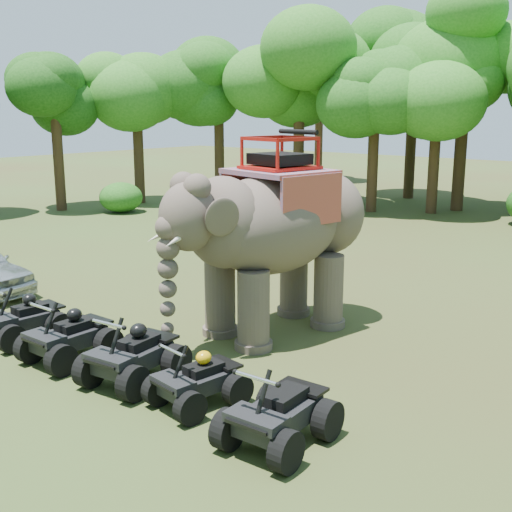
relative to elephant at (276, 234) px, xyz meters
The scene contains 16 objects.
ground 2.99m from the elephant, 88.34° to the right, with size 110.00×110.00×0.00m, color #47381E.
elephant is the anchor object (origin of this frame).
atv_0 5.81m from the elephant, 133.48° to the right, with size 1.25×1.71×1.27m, color black, non-canonical shape.
atv_1 4.87m from the elephant, 116.78° to the right, with size 1.29×1.77×1.31m, color black, non-canonical shape.
atv_2 4.27m from the elephant, 93.52° to the right, with size 1.34×1.83×1.36m, color black, non-canonical shape.
atv_3 4.43m from the elephant, 70.78° to the right, with size 1.15×1.58×1.17m, color black, non-canonical shape.
atv_4 5.41m from the elephant, 51.27° to the right, with size 1.30×1.78×1.32m, color black, non-canonical shape.
tree_25 20.69m from the elephant, 159.50° to the left, with size 4.82×4.82×6.89m, color #195114, non-canonical shape.
tree_26 21.76m from the elephant, 147.88° to the left, with size 5.63×5.63×8.05m, color #195114, non-canonical shape.
tree_27 21.97m from the elephant, 136.26° to the left, with size 5.47×5.47×7.81m, color #195114, non-canonical shape.
tree_28 20.10m from the elephant, 124.63° to the left, with size 6.24×6.24×8.91m, color #195114, non-canonical shape.
tree_29 18.36m from the elephant, 113.01° to the left, with size 5.20×5.20×7.43m, color #195114, non-canonical shape.
tree_30 20.54m from the elephant, 101.43° to the left, with size 6.92×6.92×9.89m, color #195114, non-canonical shape.
tree_34 24.05m from the elephant, 109.55° to the left, with size 6.51×6.51×9.30m, color #195114, non-canonical shape.
tree_36 18.93m from the elephant, 104.23° to the left, with size 5.12×5.12×7.32m, color #195114, non-canonical shape.
tree_39 31.95m from the elephant, 122.63° to the left, with size 6.01×6.01×8.58m, color #195114, non-canonical shape.
Camera 1 is at (8.61, -9.14, 5.00)m, focal length 45.00 mm.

